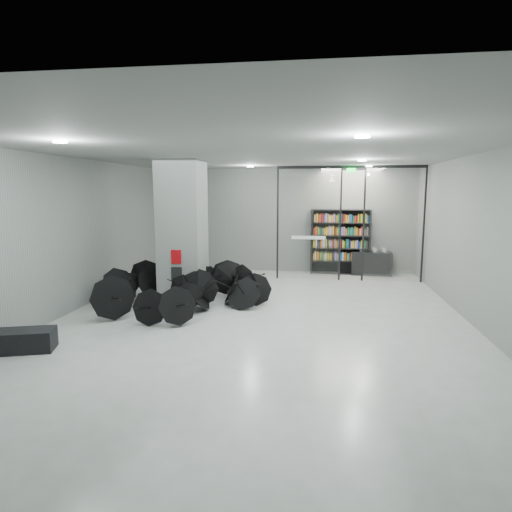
# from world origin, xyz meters

# --- Properties ---
(room) EXTENTS (14.00, 14.02, 4.01)m
(room) POSITION_xyz_m (0.00, 0.00, 2.84)
(room) COLOR gray
(room) RESTS_ON ground
(column) EXTENTS (1.20, 1.20, 4.00)m
(column) POSITION_xyz_m (-2.50, 2.00, 2.00)
(column) COLOR slate
(column) RESTS_ON ground
(fire_cabinet) EXTENTS (0.28, 0.04, 0.38)m
(fire_cabinet) POSITION_xyz_m (-2.50, 1.38, 1.35)
(fire_cabinet) COLOR #A50A07
(fire_cabinet) RESTS_ON column
(info_panel) EXTENTS (0.30, 0.03, 0.42)m
(info_panel) POSITION_xyz_m (-2.50, 1.38, 0.85)
(info_panel) COLOR black
(info_panel) RESTS_ON column
(exit_sign) EXTENTS (0.30, 0.06, 0.15)m
(exit_sign) POSITION_xyz_m (2.40, 5.30, 3.82)
(exit_sign) COLOR #0CE533
(exit_sign) RESTS_ON room
(glass_partition) EXTENTS (5.06, 0.08, 4.00)m
(glass_partition) POSITION_xyz_m (2.39, 5.50, 2.18)
(glass_partition) COLOR silver
(glass_partition) RESTS_ON ground
(bench) EXTENTS (1.44, 0.95, 0.43)m
(bench) POSITION_xyz_m (-4.45, -2.53, 0.21)
(bench) COLOR black
(bench) RESTS_ON ground
(bookshelf) EXTENTS (2.24, 0.52, 2.45)m
(bookshelf) POSITION_xyz_m (2.18, 6.75, 1.22)
(bookshelf) COLOR black
(bookshelf) RESTS_ON ground
(shop_counter) EXTENTS (1.50, 0.68, 0.88)m
(shop_counter) POSITION_xyz_m (3.35, 6.65, 0.44)
(shop_counter) COLOR black
(shop_counter) RESTS_ON ground
(umbrella_cluster) EXTENTS (5.09, 4.42, 1.29)m
(umbrella_cluster) POSITION_xyz_m (-2.14, 1.48, 0.31)
(umbrella_cluster) COLOR black
(umbrella_cluster) RESTS_ON ground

